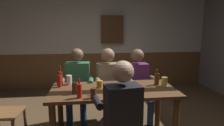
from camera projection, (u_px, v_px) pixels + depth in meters
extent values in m
cube|color=silver|center=(100.00, 23.00, 5.14)|extent=(5.64, 0.12, 1.55)
cube|color=brown|center=(100.00, 70.00, 5.36)|extent=(5.64, 0.12, 0.91)
cube|color=brown|center=(113.00, 90.00, 2.67)|extent=(1.67, 0.80, 0.04)
cylinder|color=brown|center=(176.00, 125.00, 2.52)|extent=(0.08, 0.08, 0.72)
cylinder|color=brown|center=(60.00, 110.00, 2.96)|extent=(0.08, 0.08, 0.72)
cylinder|color=brown|center=(158.00, 105.00, 3.15)|extent=(0.08, 0.08, 0.72)
cube|color=#33724C|center=(78.00, 79.00, 3.30)|extent=(0.40, 0.23, 0.55)
sphere|color=brown|center=(77.00, 55.00, 3.23)|extent=(0.20, 0.20, 0.20)
cylinder|color=#2D4C84|center=(84.00, 96.00, 3.20)|extent=(0.15, 0.41, 0.13)
cylinder|color=#2D4C84|center=(71.00, 97.00, 3.19)|extent=(0.15, 0.41, 0.13)
cylinder|color=#2D4C84|center=(84.00, 118.00, 3.05)|extent=(0.10, 0.10, 0.42)
cylinder|color=#2D4C84|center=(70.00, 118.00, 3.04)|extent=(0.10, 0.10, 0.42)
cylinder|color=#33724C|center=(91.00, 81.00, 3.07)|extent=(0.10, 0.28, 0.08)
cylinder|color=brown|center=(62.00, 81.00, 3.04)|extent=(0.10, 0.28, 0.08)
cube|color=#997F60|center=(108.00, 79.00, 3.36)|extent=(0.38, 0.25, 0.52)
sphere|color=#9E755B|center=(108.00, 55.00, 3.29)|extent=(0.22, 0.22, 0.22)
cylinder|color=#2D4C84|center=(116.00, 95.00, 3.29)|extent=(0.18, 0.42, 0.13)
cylinder|color=#2D4C84|center=(105.00, 96.00, 3.24)|extent=(0.18, 0.42, 0.13)
cylinder|color=#2D4C84|center=(119.00, 115.00, 3.14)|extent=(0.10, 0.10, 0.42)
cylinder|color=#2D4C84|center=(108.00, 116.00, 3.09)|extent=(0.10, 0.10, 0.42)
cylinder|color=#9E755B|center=(124.00, 80.00, 3.18)|extent=(0.12, 0.29, 0.08)
cylinder|color=#9E755B|center=(99.00, 82.00, 3.08)|extent=(0.12, 0.29, 0.08)
cube|color=#6B2D66|center=(137.00, 78.00, 3.43)|extent=(0.39, 0.27, 0.51)
sphere|color=brown|center=(137.00, 55.00, 3.36)|extent=(0.22, 0.22, 0.22)
cylinder|color=#2D4C84|center=(145.00, 93.00, 3.35)|extent=(0.18, 0.43, 0.13)
cylinder|color=#2D4C84|center=(134.00, 94.00, 3.30)|extent=(0.18, 0.43, 0.13)
cylinder|color=#2D4C84|center=(150.00, 114.00, 3.20)|extent=(0.10, 0.10, 0.42)
cylinder|color=#2D4C84|center=(139.00, 115.00, 3.15)|extent=(0.10, 0.10, 0.42)
cylinder|color=brown|center=(155.00, 80.00, 3.23)|extent=(0.12, 0.29, 0.08)
cylinder|color=brown|center=(130.00, 81.00, 3.13)|extent=(0.12, 0.29, 0.08)
cube|color=black|center=(123.00, 112.00, 1.99)|extent=(0.38, 0.28, 0.56)
sphere|color=tan|center=(123.00, 72.00, 1.92)|extent=(0.21, 0.21, 0.21)
cylinder|color=black|center=(97.00, 102.00, 2.18)|extent=(0.12, 0.29, 0.08)
cylinder|color=black|center=(132.00, 99.00, 2.28)|extent=(0.12, 0.29, 0.08)
cube|color=brown|center=(4.00, 113.00, 2.66)|extent=(0.47, 0.47, 0.02)
cylinder|color=brown|center=(25.00, 122.00, 2.89)|extent=(0.04, 0.04, 0.44)
cylinder|color=#F9E08C|center=(93.00, 92.00, 2.42)|extent=(0.04, 0.04, 0.08)
cylinder|color=white|center=(122.00, 88.00, 2.70)|extent=(0.22, 0.22, 0.01)
cylinder|color=#593314|center=(61.00, 78.00, 2.86)|extent=(0.06, 0.06, 0.18)
cylinder|color=#593314|center=(60.00, 69.00, 2.84)|extent=(0.02, 0.02, 0.09)
cylinder|color=#593314|center=(157.00, 79.00, 2.84)|extent=(0.07, 0.07, 0.17)
cylinder|color=#593314|center=(157.00, 71.00, 2.82)|extent=(0.03, 0.03, 0.06)
cylinder|color=red|center=(60.00, 81.00, 2.74)|extent=(0.06, 0.06, 0.16)
cylinder|color=red|center=(59.00, 73.00, 2.72)|extent=(0.03, 0.03, 0.06)
cylinder|color=red|center=(79.00, 91.00, 2.31)|extent=(0.06, 0.06, 0.17)
cylinder|color=red|center=(79.00, 81.00, 2.29)|extent=(0.02, 0.02, 0.06)
cylinder|color=white|center=(69.00, 80.00, 2.86)|extent=(0.08, 0.08, 0.14)
cylinder|color=gold|center=(100.00, 84.00, 2.71)|extent=(0.08, 0.08, 0.10)
cylinder|color=#E5C64C|center=(164.00, 82.00, 2.79)|extent=(0.08, 0.08, 0.13)
cylinder|color=#4C2D19|center=(93.00, 93.00, 2.31)|extent=(0.07, 0.07, 0.12)
cylinder|color=#4C2D19|center=(75.00, 88.00, 2.46)|extent=(0.07, 0.07, 0.15)
cube|color=brown|center=(112.00, 29.00, 5.08)|extent=(0.56, 0.12, 0.70)
sphere|color=black|center=(113.00, 29.00, 5.01)|extent=(0.03, 0.03, 0.03)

